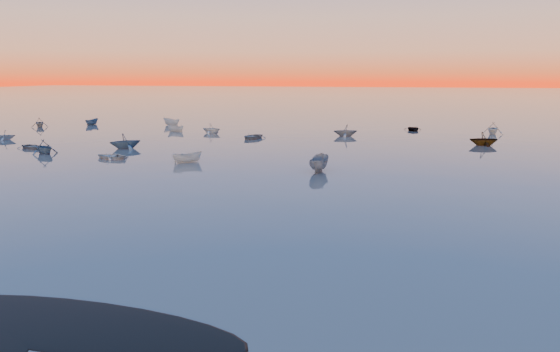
% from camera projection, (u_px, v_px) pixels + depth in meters
% --- Properties ---
extents(ground, '(600.00, 600.00, 0.00)m').
position_uv_depth(ground, '(377.00, 121.00, 115.83)').
color(ground, '#6F645C').
rests_on(ground, ground).
extents(mud_lobes, '(140.00, 6.00, 0.07)m').
position_uv_depth(mud_lobes, '(173.00, 352.00, 19.52)').
color(mud_lobes, black).
rests_on(mud_lobes, ground).
extents(moored_fleet, '(124.00, 58.00, 1.20)m').
position_uv_depth(moored_fleet, '(351.00, 150.00, 71.01)').
color(moored_fleet, silver).
rests_on(moored_fleet, ground).
extents(boat_near_left, '(3.20, 4.07, 0.95)m').
position_uv_depth(boat_near_left, '(31.00, 149.00, 72.65)').
color(boat_near_left, slate).
rests_on(boat_near_left, ground).
extents(boat_near_center, '(3.36, 3.55, 1.19)m').
position_uv_depth(boat_near_center, '(187.00, 162.00, 61.30)').
color(boat_near_center, silver).
rests_on(boat_near_center, ground).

